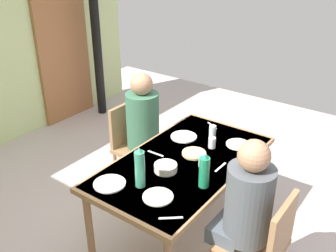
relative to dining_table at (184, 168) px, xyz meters
The scene contains 23 objects.
ground_plane 0.69m from the dining_table, behind, with size 6.92×6.92×0.00m, color #BEB2B2.
door_wooden 2.85m from the dining_table, 67.72° to the left, with size 0.80×0.05×2.00m, color #9A6138.
stove_pipe_column 2.84m from the dining_table, 58.92° to the left, with size 0.12×0.12×2.86m, color black.
dining_table is the anchor object (origin of this frame).
chair_near_diner 0.83m from the dining_table, 107.69° to the right, with size 0.40×0.40×0.87m.
chair_far_diner 0.85m from the dining_table, 68.71° to the left, with size 0.40×0.40×0.87m.
person_near_diner 0.70m from the dining_table, 111.15° to the right, with size 0.30×0.37×0.77m.
person_far_diner 0.72m from the dining_table, 64.71° to the left, with size 0.30×0.37×0.77m.
water_bottle_green_near 0.41m from the dining_table, 124.10° to the right, with size 0.07×0.07×0.26m.
water_bottle_green_far 0.50m from the dining_table, behind, with size 0.07×0.07×0.30m.
serving_bowl_center 0.22m from the dining_table, behind, with size 0.17×0.17×0.06m, color silver.
dinner_plate_near_left 0.52m from the dining_table, 26.35° to the right, with size 0.20×0.20×0.01m, color white.
dinner_plate_near_right 0.38m from the dining_table, 33.95° to the left, with size 0.22×0.22×0.01m, color white.
dinner_plate_far_center 0.62m from the dining_table, 157.25° to the left, with size 0.23×0.23×0.01m, color white.
dinner_plate_far_side 0.51m from the dining_table, 165.86° to the right, with size 0.21×0.21×0.01m, color white.
drinking_glass_by_near_diner 0.20m from the dining_table, 86.18° to the right, with size 0.06×0.06×0.10m, color silver.
drinking_glass_by_far_diner 0.49m from the dining_table, ahead, with size 0.06×0.06×0.10m, color silver.
drinking_glass_spare_center 0.33m from the dining_table, 13.93° to the right, with size 0.06×0.06×0.09m, color silver.
bread_plate_sliced 0.14m from the dining_table, ahead, with size 0.19×0.19×0.02m, color #DBB77A.
cutlery_knife_near 0.69m from the dining_table, 152.77° to the right, with size 0.15×0.02×0.00m, color silver.
cutlery_fork_near 0.25m from the dining_table, 102.18° to the left, with size 0.15×0.02×0.00m, color silver.
cutlery_knife_far 0.66m from the dining_table, 10.99° to the left, with size 0.15×0.02×0.00m, color silver.
cutlery_fork_far 0.30m from the dining_table, 74.71° to the right, with size 0.15×0.02×0.00m, color silver.
Camera 1 is at (-1.91, -1.42, 2.28)m, focal length 41.12 mm.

